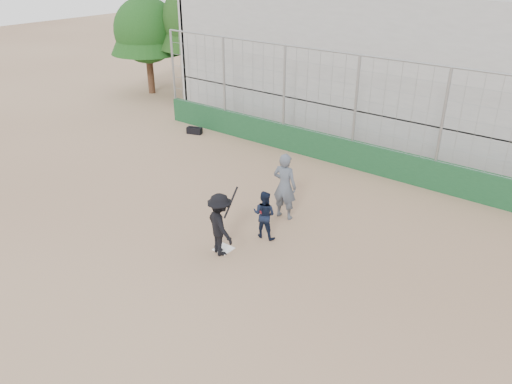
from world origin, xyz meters
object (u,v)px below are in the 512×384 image
Objects in this scene: batter_at_plate at (220,225)px; catcher_crouched at (264,222)px; umpire at (285,189)px; equipment_bag at (194,131)px.

batter_at_plate is 1.91× the size of catcher_crouched.
umpire is 8.15m from equipment_bag.
catcher_crouched is 8.96m from equipment_bag.
equipment_bag is (-7.46, 4.95, -0.34)m from catcher_crouched.
equipment_bag is (-7.23, 3.68, -0.77)m from umpire.
batter_at_plate is at bearing -107.19° from catcher_crouched.
batter_at_plate is at bearing 79.73° from umpire.
batter_at_plate is 2.64× the size of equipment_bag.
catcher_crouched is at bearing -33.59° from equipment_bag.
equipment_bag is at bearing 146.41° from catcher_crouched.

